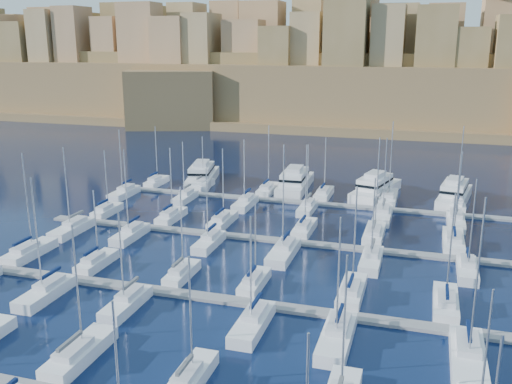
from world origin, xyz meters
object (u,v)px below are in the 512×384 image
(sailboat_2, at_px, (79,353))
(motor_yacht_d, at_px, (454,194))
(motor_yacht_a, at_px, (202,175))
(motor_yacht_b, at_px, (295,181))
(motor_yacht_c, at_px, (375,187))

(sailboat_2, height_order, motor_yacht_d, sailboat_2)
(sailboat_2, distance_m, motor_yacht_d, 78.67)
(motor_yacht_a, relative_size, motor_yacht_d, 1.05)
(motor_yacht_b, relative_size, motor_yacht_d, 1.06)
(motor_yacht_a, height_order, motor_yacht_d, same)
(motor_yacht_b, relative_size, motor_yacht_c, 1.00)
(motor_yacht_a, distance_m, motor_yacht_c, 37.23)
(sailboat_2, bearing_deg, motor_yacht_d, 62.15)
(motor_yacht_b, distance_m, motor_yacht_c, 16.54)
(sailboat_2, bearing_deg, motor_yacht_a, 102.47)
(sailboat_2, xyz_separation_m, motor_yacht_d, (36.74, 69.55, 0.98))
(motor_yacht_b, bearing_deg, sailboat_2, -94.26)
(sailboat_2, xyz_separation_m, motor_yacht_a, (-15.45, 69.86, 0.98))
(motor_yacht_a, bearing_deg, motor_yacht_c, 0.25)
(sailboat_2, relative_size, motor_yacht_c, 0.79)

